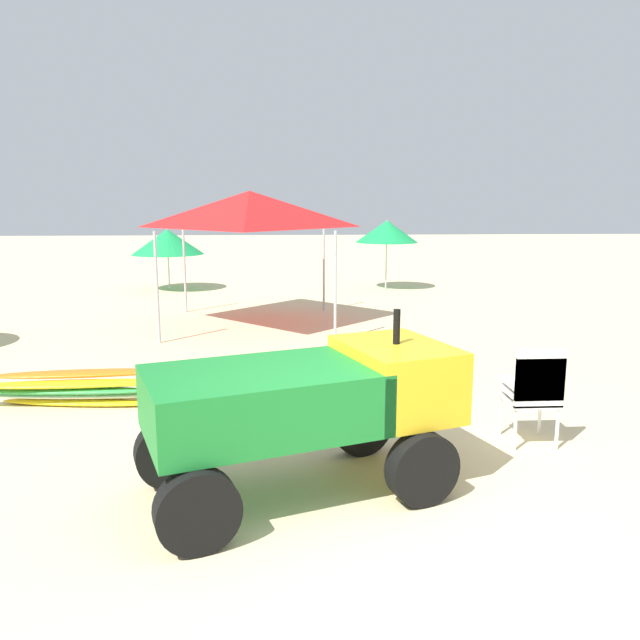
{
  "coord_description": "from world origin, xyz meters",
  "views": [
    {
      "loc": [
        -0.71,
        -4.23,
        2.4
      ],
      "look_at": [
        -0.27,
        3.27,
        0.96
      ],
      "focal_mm": 35.02,
      "sensor_mm": 36.0,
      "label": 1
    }
  ],
  "objects": [
    {
      "name": "ground",
      "position": [
        0.0,
        0.0,
        0.0
      ],
      "size": [
        80.0,
        80.0,
        0.0
      ],
      "primitive_type": "plane",
      "color": "beige"
    },
    {
      "name": "utility_cart",
      "position": [
        -0.52,
        0.64,
        0.78
      ],
      "size": [
        2.8,
        2.0,
        1.5
      ],
      "color": "#197A2D",
      "rests_on": "ground"
    },
    {
      "name": "stacked_plastic_chairs",
      "position": [
        1.73,
        1.51,
        0.6
      ],
      "size": [
        0.48,
        0.48,
        1.02
      ],
      "color": "white",
      "rests_on": "ground"
    },
    {
      "name": "surfboard_pile",
      "position": [
        -3.16,
        3.06,
        0.21
      ],
      "size": [
        2.49,
        0.54,
        0.4
      ],
      "color": "yellow",
      "rests_on": "ground"
    },
    {
      "name": "popup_canopy",
      "position": [
        -1.33,
        7.87,
        2.24
      ],
      "size": [
        3.07,
        3.07,
        2.58
      ],
      "color": "#B2B2B7",
      "rests_on": "ground"
    },
    {
      "name": "beach_umbrella_mid",
      "position": [
        2.1,
        12.66,
        1.58
      ],
      "size": [
        1.7,
        1.7,
        1.88
      ],
      "color": "beige",
      "rests_on": "ground"
    },
    {
      "name": "beach_umbrella_far",
      "position": [
        -3.82,
        12.85,
        1.31
      ],
      "size": [
        1.93,
        1.93,
        1.65
      ],
      "color": "beige",
      "rests_on": "ground"
    }
  ]
}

